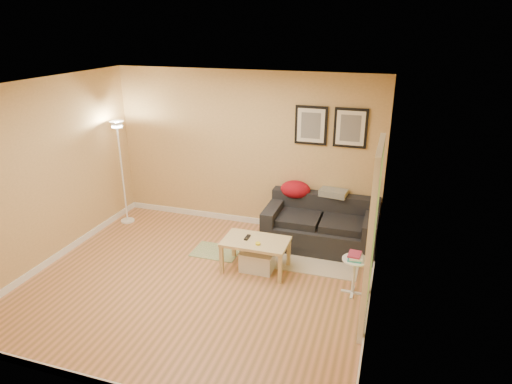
# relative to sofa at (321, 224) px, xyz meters

# --- Properties ---
(floor) EXTENTS (4.50, 4.50, 0.00)m
(floor) POSITION_rel_sofa_xyz_m (-1.38, -1.53, -0.38)
(floor) COLOR tan
(floor) RESTS_ON ground
(ceiling) EXTENTS (4.50, 4.50, 0.00)m
(ceiling) POSITION_rel_sofa_xyz_m (-1.38, -1.53, 2.23)
(ceiling) COLOR white
(ceiling) RESTS_ON wall_back
(wall_back) EXTENTS (4.50, 0.00, 4.50)m
(wall_back) POSITION_rel_sofa_xyz_m (-1.38, 0.47, 0.92)
(wall_back) COLOR tan
(wall_back) RESTS_ON ground
(wall_front) EXTENTS (4.50, 0.00, 4.50)m
(wall_front) POSITION_rel_sofa_xyz_m (-1.38, -3.53, 0.92)
(wall_front) COLOR tan
(wall_front) RESTS_ON ground
(wall_left) EXTENTS (0.00, 4.00, 4.00)m
(wall_left) POSITION_rel_sofa_xyz_m (-3.63, -1.53, 0.92)
(wall_left) COLOR tan
(wall_left) RESTS_ON ground
(wall_right) EXTENTS (0.00, 4.00, 4.00)m
(wall_right) POSITION_rel_sofa_xyz_m (0.87, -1.53, 0.92)
(wall_right) COLOR tan
(wall_right) RESTS_ON ground
(baseboard_back) EXTENTS (4.50, 0.02, 0.10)m
(baseboard_back) POSITION_rel_sofa_xyz_m (-1.38, 0.46, -0.33)
(baseboard_back) COLOR white
(baseboard_back) RESTS_ON ground
(baseboard_left) EXTENTS (0.02, 4.00, 0.10)m
(baseboard_left) POSITION_rel_sofa_xyz_m (-3.62, -1.53, -0.33)
(baseboard_left) COLOR white
(baseboard_left) RESTS_ON ground
(baseboard_right) EXTENTS (0.02, 4.00, 0.10)m
(baseboard_right) POSITION_rel_sofa_xyz_m (0.86, -1.53, -0.33)
(baseboard_right) COLOR white
(baseboard_right) RESTS_ON ground
(sofa) EXTENTS (1.70, 0.90, 0.75)m
(sofa) POSITION_rel_sofa_xyz_m (0.00, 0.00, 0.00)
(sofa) COLOR black
(sofa) RESTS_ON ground
(red_throw) EXTENTS (0.48, 0.36, 0.28)m
(red_throw) POSITION_rel_sofa_xyz_m (-0.48, 0.32, 0.40)
(red_throw) COLOR maroon
(red_throw) RESTS_ON sofa
(plaid_throw) EXTENTS (0.45, 0.32, 0.10)m
(plaid_throw) POSITION_rel_sofa_xyz_m (0.13, 0.33, 0.41)
(plaid_throw) COLOR tan
(plaid_throw) RESTS_ON sofa
(framed_print_left) EXTENTS (0.50, 0.04, 0.60)m
(framed_print_left) POSITION_rel_sofa_xyz_m (-0.30, 0.45, 1.43)
(framed_print_left) COLOR black
(framed_print_left) RESTS_ON wall_back
(framed_print_right) EXTENTS (0.50, 0.04, 0.60)m
(framed_print_right) POSITION_rel_sofa_xyz_m (0.30, 0.45, 1.43)
(framed_print_right) COLOR black
(framed_print_right) RESTS_ON wall_back
(area_rug) EXTENTS (1.25, 0.85, 0.01)m
(area_rug) POSITION_rel_sofa_xyz_m (0.04, -0.48, -0.37)
(area_rug) COLOR beige
(area_rug) RESTS_ON ground
(green_runner) EXTENTS (0.70, 0.50, 0.01)m
(green_runner) POSITION_rel_sofa_xyz_m (-1.47, -0.70, -0.37)
(green_runner) COLOR #668C4C
(green_runner) RESTS_ON ground
(coffee_table) EXTENTS (1.01, 0.75, 0.45)m
(coffee_table) POSITION_rel_sofa_xyz_m (-0.74, -0.99, -0.15)
(coffee_table) COLOR #CCB87C
(coffee_table) RESTS_ON ground
(remote_control) EXTENTS (0.05, 0.16, 0.02)m
(remote_control) POSITION_rel_sofa_xyz_m (-0.87, -0.96, 0.09)
(remote_control) COLOR black
(remote_control) RESTS_ON coffee_table
(tape_roll) EXTENTS (0.07, 0.07, 0.03)m
(tape_roll) POSITION_rel_sofa_xyz_m (-0.67, -1.10, 0.09)
(tape_roll) COLOR yellow
(tape_roll) RESTS_ON coffee_table
(storage_bin) EXTENTS (0.47, 0.34, 0.29)m
(storage_bin) POSITION_rel_sofa_xyz_m (-0.71, -0.99, -0.23)
(storage_bin) COLOR white
(storage_bin) RESTS_ON ground
(side_table) EXTENTS (0.33, 0.33, 0.50)m
(side_table) POSITION_rel_sofa_xyz_m (0.64, -1.18, -0.12)
(side_table) COLOR white
(side_table) RESTS_ON ground
(book_stack) EXTENTS (0.18, 0.24, 0.07)m
(book_stack) POSITION_rel_sofa_xyz_m (0.64, -1.17, 0.17)
(book_stack) COLOR teal
(book_stack) RESTS_ON side_table
(floor_lamp) EXTENTS (0.23, 0.23, 1.79)m
(floor_lamp) POSITION_rel_sofa_xyz_m (-3.38, -0.14, 0.47)
(floor_lamp) COLOR white
(floor_lamp) RESTS_ON ground
(doorway) EXTENTS (0.12, 1.01, 2.13)m
(doorway) POSITION_rel_sofa_xyz_m (0.82, -1.68, 0.65)
(doorway) COLOR white
(doorway) RESTS_ON ground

